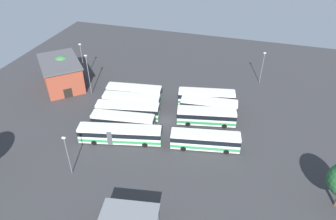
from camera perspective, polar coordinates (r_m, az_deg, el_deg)
The scene contains 17 objects.
ground_plane at distance 61.83m, azimuth -0.20°, elevation -2.02°, with size 95.19×95.19×0.00m, color #333335.
bus_row0_slot0 at distance 56.45m, azimuth -8.81°, elevation -4.35°, with size 15.01×5.71×3.34m.
bus_row0_slot1 at distance 59.37m, azimuth -8.20°, elevation -2.07°, with size 12.10×4.07×3.34m.
bus_row0_slot2 at distance 62.28m, azimuth -7.36°, elevation -0.04°, with size 12.67×4.86×3.34m.
bus_row0_slot3 at distance 64.92m, azimuth -6.66°, elevation 1.59°, with size 12.00×4.37×3.34m.
bus_row0_slot4 at distance 67.84m, azimuth -6.18°, elevation 3.21°, with size 11.99×4.13×3.34m.
bus_row1_slot0 at distance 54.86m, azimuth 6.81°, elevation -5.49°, with size 12.26×4.62×3.34m.
bus_row1_slot2 at distance 60.58m, azimuth 7.03°, elevation -1.12°, with size 11.56×4.70×3.34m.
bus_row1_slot3 at distance 63.45m, azimuth 7.47°, elevation 0.66°, with size 11.50×3.58×3.34m.
bus_row1_slot4 at distance 66.36m, azimuth 7.04°, elevation 2.36°, with size 12.09×4.69×3.34m.
depot_building at distance 76.08m, azimuth -18.88°, elevation 6.34°, with size 14.46×14.72×6.31m.
maintenance_shelter at distance 41.55m, azimuth -7.29°, elevation -19.08°, with size 8.13×6.46×3.82m.
lamp_post_far_corner at distance 50.84m, azimuth -17.87°, elevation -7.63°, with size 0.56×0.28×7.37m.
lamp_post_by_building at distance 76.58m, azimuth -15.33°, elevation 8.71°, with size 0.56×0.28×9.12m.
lamp_post_mid_lot at distance 76.01m, azimuth 16.84°, elevation 7.64°, with size 0.56×0.28×7.71m.
lamp_post_near_entrance at distance 70.04m, azimuth -14.32°, elevation 6.49°, with size 0.56×0.28×9.40m.
tree_northwest at distance 76.73m, azimuth -18.70°, elevation 7.61°, with size 4.65×4.65×6.68m.
Camera 1 is at (14.46, -47.48, 36.87)m, focal length 33.38 mm.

